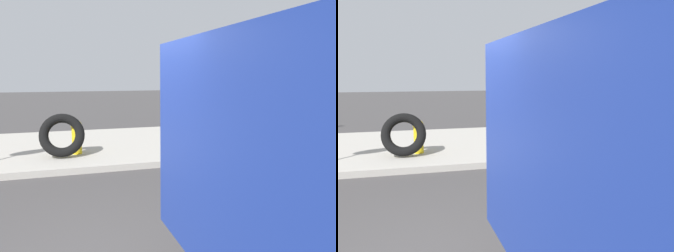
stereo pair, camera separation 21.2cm
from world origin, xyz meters
The scene contains 3 objects.
sidewalk_curb centered at (0.00, 6.50, 0.07)m, with size 36.00×5.00×0.15m, color #ADA89E.
fire_hydrant centered at (-0.41, 5.34, 0.61)m, with size 0.27×0.62×0.86m.
loose_tire centered at (-0.75, 5.08, 0.69)m, with size 1.07×1.07×0.23m, color black.
Camera 1 is at (-0.55, -3.19, 2.14)m, focal length 35.58 mm.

